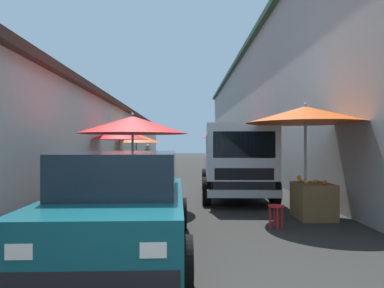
{
  "coord_description": "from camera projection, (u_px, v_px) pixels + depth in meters",
  "views": [
    {
      "loc": [
        -1.96,
        -0.02,
        1.57
      ],
      "look_at": [
        10.31,
        -0.24,
        1.57
      ],
      "focal_mm": 33.36,
      "sensor_mm": 36.0,
      "label": 1
    }
  ],
  "objects": [
    {
      "name": "ground",
      "position": [
        185.0,
        180.0,
        15.45
      ],
      "size": [
        90.0,
        90.0,
        0.0
      ],
      "primitive_type": "plane",
      "color": "#282826"
    },
    {
      "name": "building_left_whitewash",
      "position": [
        44.0,
        138.0,
        17.58
      ],
      "size": [
        49.8,
        7.5,
        3.7
      ],
      "color": "silver",
      "rests_on": "ground"
    },
    {
      "name": "building_right_concrete",
      "position": [
        325.0,
        104.0,
        17.83
      ],
      "size": [
        49.8,
        7.5,
        7.13
      ],
      "color": "gray",
      "rests_on": "ground"
    },
    {
      "name": "fruit_stall_far_left",
      "position": [
        119.0,
        139.0,
        13.82
      ],
      "size": [
        2.25,
        2.25,
        2.25
      ],
      "color": "#9E9EA3",
      "rests_on": "ground"
    },
    {
      "name": "fruit_stall_near_left",
      "position": [
        136.0,
        142.0,
        18.69
      ],
      "size": [
        2.59,
        2.59,
        2.21
      ],
      "color": "#9E9EA3",
      "rests_on": "ground"
    },
    {
      "name": "fruit_stall_far_right",
      "position": [
        224.0,
        138.0,
        16.6
      ],
      "size": [
        2.17,
        2.17,
        2.42
      ],
      "color": "#9E9EA3",
      "rests_on": "ground"
    },
    {
      "name": "fruit_stall_mid_lane",
      "position": [
        133.0,
        134.0,
        8.64
      ],
      "size": [
        2.67,
        2.67,
        2.33
      ],
      "color": "#9E9EA3",
      "rests_on": "ground"
    },
    {
      "name": "fruit_stall_near_right",
      "position": [
        307.0,
        131.0,
        7.49
      ],
      "size": [
        2.5,
        2.5,
        2.44
      ],
      "color": "#9E9EA3",
      "rests_on": "ground"
    },
    {
      "name": "hatchback_car",
      "position": [
        122.0,
        202.0,
        5.11
      ],
      "size": [
        3.95,
        1.99,
        1.45
      ],
      "color": "#0F4C56",
      "rests_on": "ground"
    },
    {
      "name": "delivery_truck",
      "position": [
        238.0,
        163.0,
        9.85
      ],
      "size": [
        4.99,
        2.13,
        2.08
      ],
      "color": "black",
      "rests_on": "ground"
    },
    {
      "name": "vendor_by_crates",
      "position": [
        148.0,
        159.0,
        16.6
      ],
      "size": [
        0.6,
        0.32,
        1.55
      ],
      "color": "#232328",
      "rests_on": "ground"
    },
    {
      "name": "parked_scooter",
      "position": [
        223.0,
        172.0,
        14.05
      ],
      "size": [
        1.69,
        0.34,
        1.14
      ],
      "color": "black",
      "rests_on": "ground"
    },
    {
      "name": "plastic_stool",
      "position": [
        276.0,
        211.0,
        6.6
      ],
      "size": [
        0.3,
        0.3,
        0.43
      ],
      "color": "red",
      "rests_on": "ground"
    }
  ]
}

